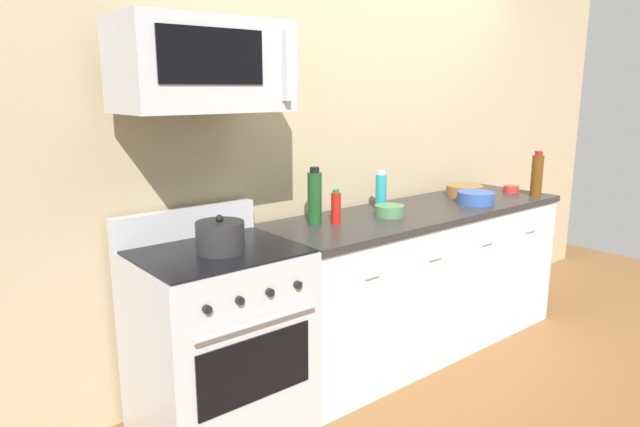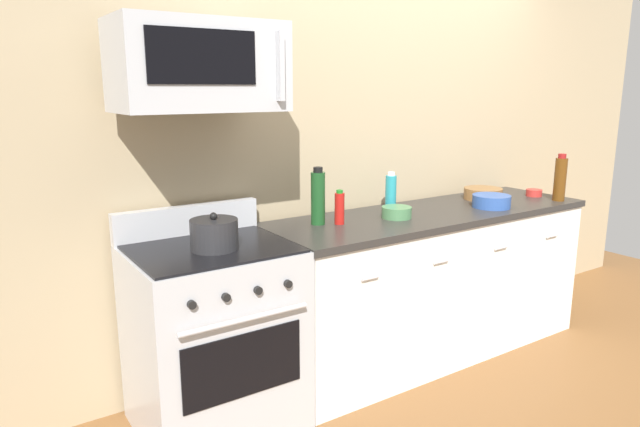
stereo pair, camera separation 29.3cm
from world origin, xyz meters
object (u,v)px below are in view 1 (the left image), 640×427
bottle_wine_green (315,197)px  bowl_green_glaze (389,210)px  range_oven (219,340)px  bowl_red_small (511,189)px  microwave (202,66)px  bottle_wine_amber (537,175)px  bottle_dish_soap (381,191)px  bowl_wooden_salad (465,190)px  bottle_hot_sauce_red (336,208)px  stockpot (220,237)px  bowl_blue_mixing (476,197)px

bottle_wine_green → bowl_green_glaze: bottle_wine_green is taller
range_oven → bowl_red_small: range_oven is taller
microwave → bottle_wine_amber: size_ratio=2.38×
bottle_dish_soap → range_oven: bearing=-173.4°
bottle_wine_green → bowl_wooden_salad: (1.32, -0.02, -0.11)m
bottle_dish_soap → bowl_wooden_salad: bottle_dish_soap is taller
range_oven → bowl_wooden_salad: range_oven is taller
bottle_wine_green → bottle_wine_amber: (1.70, -0.33, -0.00)m
microwave → bottle_dish_soap: 1.43m
bowl_green_glaze → range_oven: bearing=178.9°
bottle_hot_sauce_red → bottle_wine_amber: (1.60, -0.27, 0.06)m
bowl_green_glaze → bottle_wine_amber: bearing=-9.5°
bottle_wine_amber → bowl_green_glaze: (-1.24, 0.21, -0.11)m
bottle_dish_soap → bottle_wine_green: bottle_wine_green is taller
microwave → bowl_green_glaze: size_ratio=4.30×
bottle_wine_amber → bowl_green_glaze: bearing=170.5°
bottle_hot_sauce_red → bowl_wooden_salad: (1.22, 0.04, -0.05)m
bottle_dish_soap → bowl_green_glaze: 0.20m
bottle_dish_soap → stockpot: 1.25m
bowl_blue_mixing → bowl_red_small: bowl_blue_mixing is taller
bottle_wine_green → bottle_hot_sauce_red: bearing=-32.1°
range_oven → bottle_hot_sauce_red: bottle_hot_sauce_red is taller
microwave → bottle_hot_sauce_red: microwave is taller
bottle_hot_sauce_red → bowl_green_glaze: size_ratio=1.10×
bottle_hot_sauce_red → bowl_blue_mixing: 1.07m
bowl_green_glaze → stockpot: size_ratio=0.78×
bottle_hot_sauce_red → bottle_dish_soap: size_ratio=0.79×
bottle_hot_sauce_red → bowl_blue_mixing: bottle_hot_sauce_red is taller
bottle_hot_sauce_red → bowl_wooden_salad: bottle_hot_sauce_red is taller
bottle_wine_amber → stockpot: 2.39m
bowl_green_glaze → bowl_red_small: 1.24m
bottle_wine_amber → bowl_red_small: bearing=89.2°
bottle_hot_sauce_red → bowl_green_glaze: (0.36, -0.06, -0.06)m
bottle_wine_amber → bowl_red_small: (0.00, 0.19, -0.12)m
bottle_wine_green → stockpot: bottle_wine_green is taller
bottle_hot_sauce_red → bottle_wine_amber: 1.63m
bottle_wine_green → bowl_blue_mixing: bearing=-11.1°
bowl_wooden_salad → bowl_red_small: (0.39, -0.12, -0.02)m
bottle_hot_sauce_red → bottle_dish_soap: bearing=12.8°
bottle_hot_sauce_red → stockpot: bearing=-173.2°
bowl_red_small → bowl_wooden_salad: bearing=162.9°
bottle_hot_sauce_red → bowl_red_small: bottle_hot_sauce_red is taller
bottle_wine_green → bottle_wine_amber: 1.74m
microwave → bottle_wine_amber: (2.38, -0.27, -0.68)m
bowl_wooden_salad → bowl_red_small: 0.40m
bottle_wine_green → stockpot: 0.70m
range_oven → bowl_red_small: size_ratio=9.99×
bottle_wine_amber → bowl_wooden_salad: bearing=141.0°
bottle_wine_green → bowl_blue_mixing: 1.19m
bottle_dish_soap → bowl_green_glaze: (-0.09, -0.16, -0.08)m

